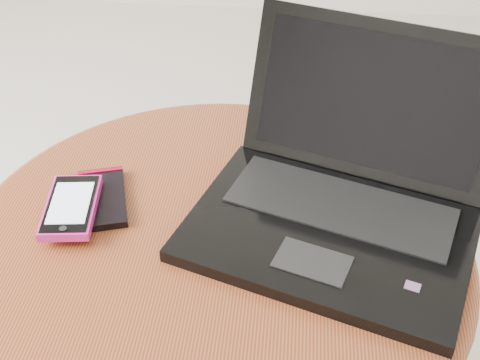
# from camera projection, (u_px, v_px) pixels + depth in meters

# --- Properties ---
(table) EXTENTS (0.66, 0.66, 0.53)m
(table) POSITION_uv_depth(u_px,v_px,m) (216.00, 293.00, 0.88)
(table) COLOR brown
(table) RESTS_ON ground
(laptop) EXTENTS (0.43, 0.41, 0.22)m
(laptop) POSITION_uv_depth(u_px,v_px,m) (341.00, 194.00, 0.81)
(laptop) COLOR black
(laptop) RESTS_ON table
(phone_black) EXTENTS (0.10, 0.13, 0.01)m
(phone_black) POSITION_uv_depth(u_px,v_px,m) (102.00, 198.00, 0.86)
(phone_black) COLOR black
(phone_black) RESTS_ON table
(phone_pink) EXTENTS (0.08, 0.13, 0.01)m
(phone_pink) POSITION_uv_depth(u_px,v_px,m) (71.00, 207.00, 0.83)
(phone_pink) COLOR #D4258D
(phone_pink) RESTS_ON phone_black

